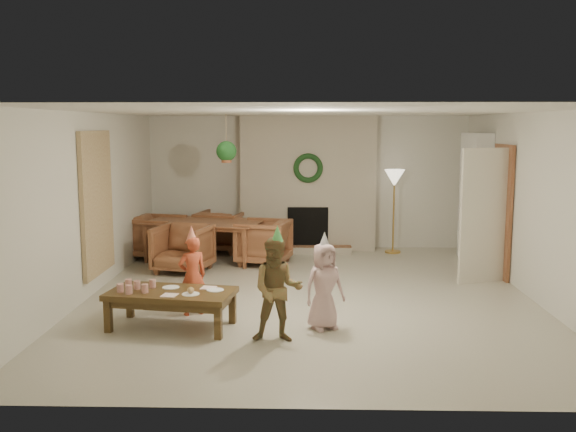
{
  "coord_description": "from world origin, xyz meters",
  "views": [
    {
      "loc": [
        -0.08,
        -8.41,
        2.32
      ],
      "look_at": [
        -0.3,
        0.4,
        1.05
      ],
      "focal_mm": 39.22,
      "sensor_mm": 36.0,
      "label": 1
    }
  ],
  "objects_px": {
    "dining_chair_far": "(221,231)",
    "child_plaid": "(277,290)",
    "child_red": "(192,276)",
    "dining_chair_left": "(158,237)",
    "dining_chair_right": "(263,242)",
    "coffee_table_top": "(171,294)",
    "dining_chair_near": "(183,248)",
    "dining_table": "(203,241)",
    "child_pink": "(324,286)"
  },
  "relations": [
    {
      "from": "dining_table",
      "to": "dining_chair_right",
      "type": "height_order",
      "value": "dining_chair_right"
    },
    {
      "from": "child_plaid",
      "to": "dining_chair_far",
      "type": "bearing_deg",
      "value": 104.46
    },
    {
      "from": "dining_table",
      "to": "dining_chair_far",
      "type": "distance_m",
      "value": 0.86
    },
    {
      "from": "dining_chair_left",
      "to": "dining_chair_right",
      "type": "height_order",
      "value": "same"
    },
    {
      "from": "dining_chair_near",
      "to": "child_plaid",
      "type": "relative_size",
      "value": 0.73
    },
    {
      "from": "child_red",
      "to": "child_plaid",
      "type": "xyz_separation_m",
      "value": [
        1.09,
        -0.94,
        0.08
      ]
    },
    {
      "from": "dining_chair_right",
      "to": "child_red",
      "type": "bearing_deg",
      "value": -0.41
    },
    {
      "from": "coffee_table_top",
      "to": "dining_chair_near",
      "type": "bearing_deg",
      "value": 107.32
    },
    {
      "from": "dining_table",
      "to": "coffee_table_top",
      "type": "bearing_deg",
      "value": -73.67
    },
    {
      "from": "dining_chair_far",
      "to": "dining_chair_right",
      "type": "xyz_separation_m",
      "value": [
        0.86,
        -1.08,
        0.0
      ]
    },
    {
      "from": "child_plaid",
      "to": "child_pink",
      "type": "distance_m",
      "value": 0.68
    },
    {
      "from": "dining_chair_far",
      "to": "child_plaid",
      "type": "xyz_separation_m",
      "value": [
        1.25,
        -4.89,
        0.19
      ]
    },
    {
      "from": "child_pink",
      "to": "dining_chair_left",
      "type": "bearing_deg",
      "value": 99.65
    },
    {
      "from": "dining_chair_left",
      "to": "coffee_table_top",
      "type": "bearing_deg",
      "value": -151.61
    },
    {
      "from": "coffee_table_top",
      "to": "dining_table",
      "type": "bearing_deg",
      "value": 102.38
    },
    {
      "from": "dining_chair_far",
      "to": "coffee_table_top",
      "type": "relative_size",
      "value": 0.59
    },
    {
      "from": "dining_chair_far",
      "to": "child_pink",
      "type": "relative_size",
      "value": 0.84
    },
    {
      "from": "dining_table",
      "to": "dining_chair_near",
      "type": "bearing_deg",
      "value": -90.0
    },
    {
      "from": "dining_chair_near",
      "to": "dining_chair_right",
      "type": "bearing_deg",
      "value": 38.66
    },
    {
      "from": "dining_table",
      "to": "dining_chair_right",
      "type": "relative_size",
      "value": 2.34
    },
    {
      "from": "child_plaid",
      "to": "child_red",
      "type": "bearing_deg",
      "value": 139.33
    },
    {
      "from": "coffee_table_top",
      "to": "child_pink",
      "type": "distance_m",
      "value": 1.76
    },
    {
      "from": "dining_table",
      "to": "child_plaid",
      "type": "height_order",
      "value": "child_plaid"
    },
    {
      "from": "dining_table",
      "to": "dining_chair_left",
      "type": "relative_size",
      "value": 2.34
    },
    {
      "from": "dining_chair_far",
      "to": "child_plaid",
      "type": "height_order",
      "value": "child_plaid"
    },
    {
      "from": "dining_chair_far",
      "to": "child_red",
      "type": "xyz_separation_m",
      "value": [
        0.17,
        -3.96,
        0.11
      ]
    },
    {
      "from": "dining_chair_left",
      "to": "dining_chair_right",
      "type": "relative_size",
      "value": 1.0
    },
    {
      "from": "coffee_table_top",
      "to": "child_plaid",
      "type": "height_order",
      "value": "child_plaid"
    },
    {
      "from": "child_plaid",
      "to": "child_pink",
      "type": "bearing_deg",
      "value": 40.32
    },
    {
      "from": "child_plaid",
      "to": "dining_chair_right",
      "type": "bearing_deg",
      "value": 96.07
    },
    {
      "from": "dining_chair_near",
      "to": "coffee_table_top",
      "type": "height_order",
      "value": "dining_chair_near"
    },
    {
      "from": "coffee_table_top",
      "to": "dining_chair_far",
      "type": "bearing_deg",
      "value": 99.27
    },
    {
      "from": "coffee_table_top",
      "to": "child_red",
      "type": "xyz_separation_m",
      "value": [
        0.16,
        0.51,
        0.09
      ]
    },
    {
      "from": "dining_chair_near",
      "to": "dining_chair_far",
      "type": "height_order",
      "value": "same"
    },
    {
      "from": "child_pink",
      "to": "coffee_table_top",
      "type": "bearing_deg",
      "value": 153.66
    },
    {
      "from": "dining_chair_left",
      "to": "dining_chair_far",
      "type": "bearing_deg",
      "value": -45.0
    },
    {
      "from": "dining_chair_far",
      "to": "child_plaid",
      "type": "distance_m",
      "value": 5.06
    },
    {
      "from": "child_pink",
      "to": "child_plaid",
      "type": "bearing_deg",
      "value": -166.47
    },
    {
      "from": "dining_chair_far",
      "to": "dining_chair_left",
      "type": "bearing_deg",
      "value": 45.0
    },
    {
      "from": "child_plaid",
      "to": "dining_table",
      "type": "bearing_deg",
      "value": 109.77
    },
    {
      "from": "dining_chair_right",
      "to": "dining_table",
      "type": "bearing_deg",
      "value": -90.0
    },
    {
      "from": "dining_chair_left",
      "to": "child_pink",
      "type": "xyz_separation_m",
      "value": [
        2.81,
        -3.81,
        0.12
      ]
    },
    {
      "from": "dining_chair_left",
      "to": "child_pink",
      "type": "distance_m",
      "value": 4.73
    },
    {
      "from": "dining_chair_near",
      "to": "child_plaid",
      "type": "distance_m",
      "value": 3.61
    },
    {
      "from": "dining_chair_far",
      "to": "dining_chair_near",
      "type": "bearing_deg",
      "value": 90.0
    },
    {
      "from": "dining_chair_far",
      "to": "child_pink",
      "type": "height_order",
      "value": "child_pink"
    },
    {
      "from": "dining_chair_near",
      "to": "dining_chair_left",
      "type": "height_order",
      "value": "same"
    },
    {
      "from": "dining_chair_near",
      "to": "child_pink",
      "type": "bearing_deg",
      "value": -39.03
    },
    {
      "from": "dining_chair_near",
      "to": "child_red",
      "type": "distance_m",
      "value": 2.34
    },
    {
      "from": "dining_chair_far",
      "to": "child_pink",
      "type": "bearing_deg",
      "value": 124.74
    }
  ]
}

